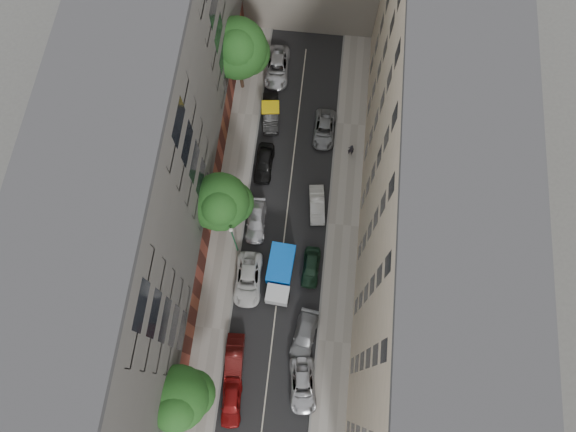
# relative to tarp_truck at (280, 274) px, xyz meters

# --- Properties ---
(ground) EXTENTS (120.00, 120.00, 0.00)m
(ground) POSITION_rel_tarp_truck_xyz_m (-0.06, 5.66, -1.36)
(ground) COLOR #4C4C49
(ground) RESTS_ON ground
(road_surface) EXTENTS (8.00, 44.00, 0.02)m
(road_surface) POSITION_rel_tarp_truck_xyz_m (-0.06, 5.66, -1.35)
(road_surface) COLOR black
(road_surface) RESTS_ON ground
(sidewalk_left) EXTENTS (3.00, 44.00, 0.15)m
(sidewalk_left) POSITION_rel_tarp_truck_xyz_m (-5.56, 5.66, -1.29)
(sidewalk_left) COLOR gray
(sidewalk_left) RESTS_ON ground
(sidewalk_right) EXTENTS (3.00, 44.00, 0.15)m
(sidewalk_right) POSITION_rel_tarp_truck_xyz_m (5.44, 5.66, -1.29)
(sidewalk_right) COLOR gray
(sidewalk_right) RESTS_ON ground
(building_left) EXTENTS (8.00, 44.00, 20.00)m
(building_left) POSITION_rel_tarp_truck_xyz_m (-11.06, 5.66, 8.64)
(building_left) COLOR #504E4B
(building_left) RESTS_ON ground
(building_right) EXTENTS (8.00, 44.00, 20.00)m
(building_right) POSITION_rel_tarp_truck_xyz_m (10.94, 5.66, 8.64)
(building_right) COLOR #C8B39B
(building_right) RESTS_ON ground
(tarp_truck) EXTENTS (2.40, 5.46, 2.47)m
(tarp_truck) POSITION_rel_tarp_truck_xyz_m (0.00, 0.00, 0.00)
(tarp_truck) COLOR black
(tarp_truck) RESTS_ON ground
(car_left_0) EXTENTS (1.97, 4.25, 1.41)m
(car_left_0) POSITION_rel_tarp_truck_xyz_m (-2.86, -11.34, -0.66)
(car_left_0) COLOR maroon
(car_left_0) RESTS_ON ground
(car_left_1) EXTENTS (1.72, 4.34, 1.41)m
(car_left_1) POSITION_rel_tarp_truck_xyz_m (-3.11, -7.74, -0.66)
(car_left_1) COLOR #4B100F
(car_left_1) RESTS_ON ground
(car_left_2) EXTENTS (2.62, 5.28, 1.44)m
(car_left_2) POSITION_rel_tarp_truck_xyz_m (-2.86, -0.71, -0.64)
(car_left_2) COLOR silver
(car_left_2) RESTS_ON ground
(car_left_3) EXTENTS (2.01, 4.51, 1.29)m
(car_left_3) POSITION_rel_tarp_truck_xyz_m (-2.86, 4.96, -0.72)
(car_left_3) COLOR #BCBBC0
(car_left_3) RESTS_ON ground
(car_left_4) EXTENTS (1.80, 4.35, 1.47)m
(car_left_4) POSITION_rel_tarp_truck_xyz_m (-2.86, 11.06, -0.62)
(car_left_4) COLOR black
(car_left_4) RESTS_ON ground
(car_left_5) EXTENTS (2.15, 4.73, 1.51)m
(car_left_5) POSITION_rel_tarp_truck_xyz_m (-2.86, 16.66, -0.61)
(car_left_5) COLOR black
(car_left_5) RESTS_ON ground
(car_left_6) EXTENTS (2.64, 5.45, 1.49)m
(car_left_6) POSITION_rel_tarp_truck_xyz_m (-2.86, 22.26, -0.61)
(car_left_6) COLOR #B4B5B9
(car_left_6) RESTS_ON ground
(car_right_0) EXTENTS (2.85, 5.03, 1.32)m
(car_right_0) POSITION_rel_tarp_truck_xyz_m (3.02, -9.34, -0.70)
(car_right_0) COLOR #B2B2B7
(car_right_0) RESTS_ON ground
(car_right_1) EXTENTS (2.48, 4.78, 1.33)m
(car_right_1) POSITION_rel_tarp_truck_xyz_m (2.74, -5.14, -0.70)
(car_right_1) COLOR slate
(car_right_1) RESTS_ON ground
(car_right_2) EXTENTS (1.65, 3.94, 1.33)m
(car_right_2) POSITION_rel_tarp_truck_xyz_m (2.74, 1.06, -0.70)
(car_right_2) COLOR black
(car_right_2) RESTS_ON ground
(car_right_3) EXTENTS (1.89, 4.13, 1.31)m
(car_right_3) POSITION_rel_tarp_truck_xyz_m (2.74, 7.26, -0.71)
(car_right_3) COLOR silver
(car_right_3) RESTS_ON ground
(car_right_4) EXTENTS (2.14, 4.59, 1.27)m
(car_right_4) POSITION_rel_tarp_truck_xyz_m (2.74, 15.46, -0.72)
(car_right_4) COLOR gray
(car_right_4) RESTS_ON ground
(tree_near) EXTENTS (5.20, 4.91, 8.53)m
(tree_near) POSITION_rel_tarp_truck_xyz_m (-6.33, -11.45, 4.49)
(tree_near) COLOR #382619
(tree_near) RESTS_ON sidewalk_left
(tree_mid) EXTENTS (5.36, 5.09, 8.34)m
(tree_mid) POSITION_rel_tarp_truck_xyz_m (-5.52, 4.55, 4.29)
(tree_mid) COLOR #382619
(tree_mid) RESTS_ON sidewalk_left
(tree_far) EXTENTS (6.00, 5.83, 9.30)m
(tree_far) POSITION_rel_tarp_truck_xyz_m (-6.19, 19.83, 4.89)
(tree_far) COLOR #382619
(tree_far) RESTS_ON sidewalk_left
(lamp_post) EXTENTS (0.36, 0.36, 6.44)m
(lamp_post) POSITION_rel_tarp_truck_xyz_m (-4.26, 2.07, 2.75)
(lamp_post) COLOR #1B6036
(lamp_post) RESTS_ON sidewalk_left
(pedestrian) EXTENTS (0.65, 0.46, 1.66)m
(pedestrian) POSITION_rel_tarp_truck_xyz_m (5.57, 13.32, -0.38)
(pedestrian) COLOR black
(pedestrian) RESTS_ON sidewalk_right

